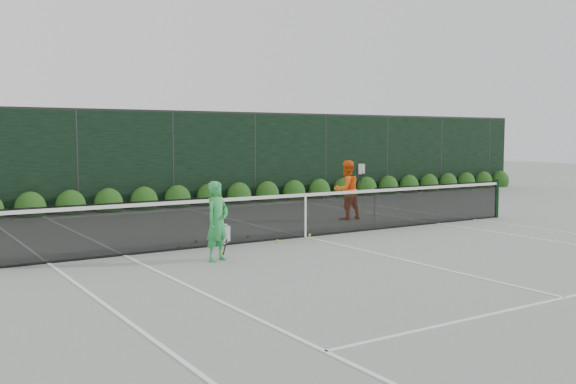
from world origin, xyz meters
TOP-DOWN VIEW (x-y plane):
  - ground at (0.00, 0.00)m, footprint 80.00×80.00m
  - tennis_net at (-0.02, 0.00)m, footprint 12.90×0.10m
  - player_woman at (-2.85, -1.37)m, footprint 0.65×0.53m
  - player_man at (2.65, 1.91)m, footprint 0.87×0.61m
  - court_lines at (0.00, 0.00)m, footprint 11.03×23.83m
  - windscreen_fence at (0.00, -2.71)m, footprint 32.00×21.07m
  - hedge_row at (-0.00, 7.15)m, footprint 31.66×0.65m
  - tennis_balls at (-1.72, 0.04)m, footprint 3.15×1.60m

SIDE VIEW (x-z plane):
  - ground at x=0.00m, z-range 0.00..0.00m
  - court_lines at x=0.00m, z-range 0.00..0.01m
  - tennis_balls at x=-1.72m, z-range 0.00..0.07m
  - hedge_row at x=0.00m, z-range -0.23..0.70m
  - tennis_net at x=-0.02m, z-range 0.00..1.07m
  - player_woman at x=-2.85m, z-range 0.00..1.44m
  - player_man at x=2.65m, z-range 0.00..1.60m
  - windscreen_fence at x=0.00m, z-range -0.02..3.04m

